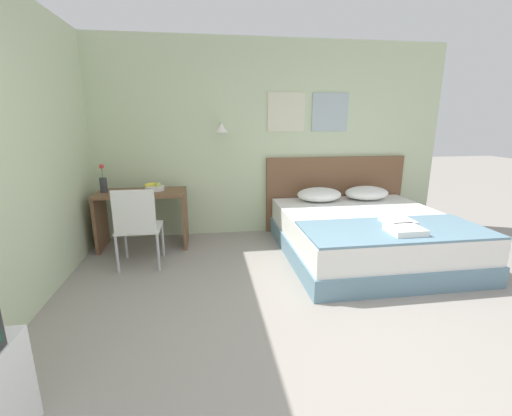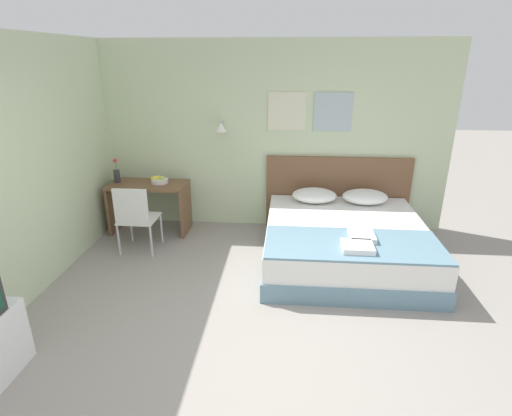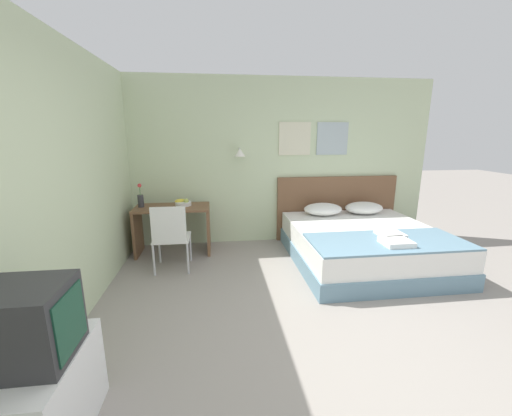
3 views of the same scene
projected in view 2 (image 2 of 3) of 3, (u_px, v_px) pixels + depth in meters
ground_plane at (236, 361)px, 3.37m from camera, size 24.00×24.00×0.00m
wall_back at (262, 137)px, 5.70m from camera, size 5.30×0.31×2.65m
bed at (344, 242)px, 4.95m from camera, size 1.95×2.07×0.50m
headboard at (337, 193)px, 5.84m from camera, size 2.07×0.06×1.08m
pillow_left at (314, 195)px, 5.57m from camera, size 0.62×0.44×0.19m
pillow_right at (365, 197)px, 5.51m from camera, size 0.62×0.44×0.19m
throw_blanket at (353, 244)px, 4.30m from camera, size 1.89×0.83×0.02m
folded_towel_near_foot at (362, 235)px, 4.41m from camera, size 0.27×0.34×0.06m
folded_towel_mid_bed at (357, 247)px, 4.15m from camera, size 0.33×0.29×0.06m
desk at (149, 198)px, 5.73m from camera, size 1.09×0.56×0.73m
desk_chair at (135, 215)px, 5.07m from camera, size 0.47×0.47×0.91m
fruit_bowl at (160, 180)px, 5.67m from camera, size 0.25×0.24×0.11m
flower_vase at (117, 174)px, 5.66m from camera, size 0.09×0.09×0.35m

